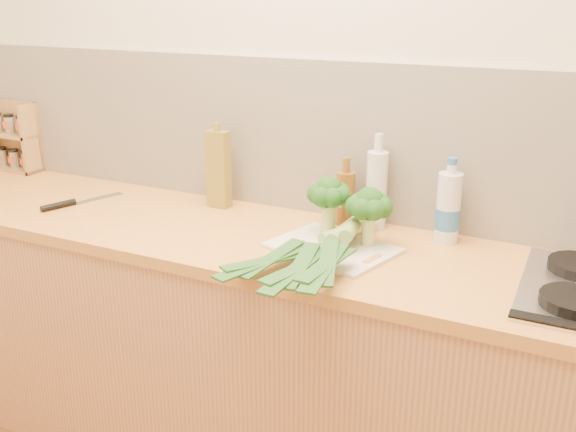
# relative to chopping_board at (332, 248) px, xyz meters

# --- Properties ---
(room_shell) EXTENTS (3.50, 3.50, 3.50)m
(room_shell) POSITION_rel_chopping_board_xyz_m (-0.18, 0.31, 0.26)
(room_shell) COLOR beige
(room_shell) RESTS_ON ground
(counter) EXTENTS (3.20, 0.62, 0.90)m
(counter) POSITION_rel_chopping_board_xyz_m (-0.18, 0.02, -0.46)
(counter) COLOR tan
(counter) RESTS_ON ground
(chopping_board) EXTENTS (0.42, 0.36, 0.01)m
(chopping_board) POSITION_rel_chopping_board_xyz_m (0.00, 0.00, 0.00)
(chopping_board) COLOR beige
(chopping_board) RESTS_ON counter
(broccoli_left) EXTENTS (0.14, 0.14, 0.19)m
(broccoli_left) POSITION_rel_chopping_board_xyz_m (-0.06, 0.10, 0.14)
(broccoli_left) COLOR #B9C774
(broccoli_left) RESTS_ON chopping_board
(broccoli_right) EXTENTS (0.14, 0.15, 0.19)m
(broccoli_right) POSITION_rel_chopping_board_xyz_m (0.09, 0.06, 0.13)
(broccoli_right) COLOR #B9C774
(broccoli_right) RESTS_ON chopping_board
(leek_front) EXTENTS (0.27, 0.65, 0.04)m
(leek_front) POSITION_rel_chopping_board_xyz_m (-0.03, -0.02, 0.03)
(leek_front) COLOR white
(leek_front) RESTS_ON chopping_board
(leek_mid) EXTENTS (0.10, 0.67, 0.04)m
(leek_mid) POSITION_rel_chopping_board_xyz_m (0.02, -0.05, 0.05)
(leek_mid) COLOR white
(leek_mid) RESTS_ON chopping_board
(leek_back) EXTENTS (0.14, 0.61, 0.04)m
(leek_back) POSITION_rel_chopping_board_xyz_m (0.06, -0.08, 0.06)
(leek_back) COLOR white
(leek_back) RESTS_ON chopping_board
(chefs_knife) EXTENTS (0.14, 0.32, 0.02)m
(chefs_knife) POSITION_rel_chopping_board_xyz_m (-1.04, -0.03, 0.00)
(chefs_knife) COLOR silver
(chefs_knife) RESTS_ON counter
(spice_rack) EXTENTS (0.25, 0.10, 0.30)m
(spice_rack) POSITION_rel_chopping_board_xyz_m (-1.63, 0.26, 0.13)
(spice_rack) COLOR #AD864A
(spice_rack) RESTS_ON counter
(oil_tin) EXTENTS (0.08, 0.05, 0.31)m
(oil_tin) POSITION_rel_chopping_board_xyz_m (-0.53, 0.21, 0.14)
(oil_tin) COLOR olive
(oil_tin) RESTS_ON counter
(glass_bottle) EXTENTS (0.07, 0.07, 0.32)m
(glass_bottle) POSITION_rel_chopping_board_xyz_m (0.05, 0.24, 0.13)
(glass_bottle) COLOR silver
(glass_bottle) RESTS_ON counter
(amber_bottle) EXTENTS (0.06, 0.06, 0.23)m
(amber_bottle) POSITION_rel_chopping_board_xyz_m (-0.05, 0.24, 0.09)
(amber_bottle) COLOR brown
(amber_bottle) RESTS_ON counter
(water_bottle) EXTENTS (0.08, 0.08, 0.26)m
(water_bottle) POSITION_rel_chopping_board_xyz_m (0.30, 0.22, 0.10)
(water_bottle) COLOR silver
(water_bottle) RESTS_ON counter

